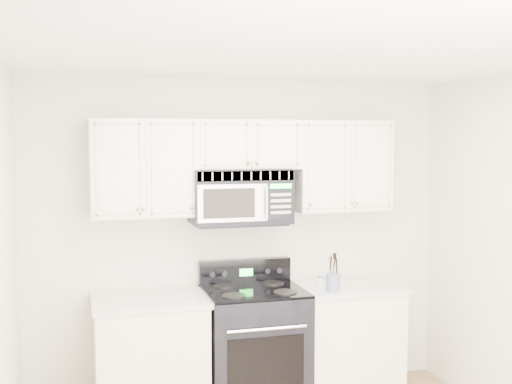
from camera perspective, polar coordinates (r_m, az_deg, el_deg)
name	(u,v)px	position (r m, az deg, el deg)	size (l,w,h in m)	color
room	(317,282)	(3.71, 5.48, -8.00)	(3.51, 3.51, 2.61)	#997652
base_cabinet_left	(150,361)	(5.13, -9.37, -14.61)	(0.86, 0.65, 0.92)	white
base_cabinet_right	(344,343)	(5.52, 7.84, -13.17)	(0.86, 0.65, 0.92)	white
range	(254,345)	(5.24, -0.18, -13.45)	(0.77, 0.70, 1.12)	black
upper_cabinets	(246,162)	(5.13, -0.86, 2.66)	(2.44, 0.37, 0.75)	white
microwave	(240,196)	(5.10, -1.40, -0.35)	(0.78, 0.44, 0.43)	black
utensil_crock	(333,281)	(5.14, 6.88, -7.88)	(0.11, 0.11, 0.30)	slate
shaker_salt	(321,282)	(5.26, 5.77, -7.93)	(0.04, 0.04, 0.10)	silver
shaker_pepper	(322,282)	(5.26, 5.91, -7.95)	(0.04, 0.04, 0.09)	silver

